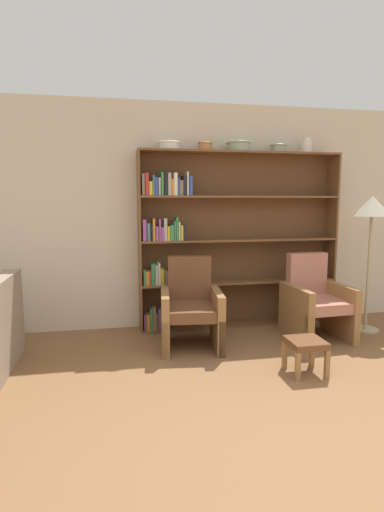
# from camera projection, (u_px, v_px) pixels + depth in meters

# --- Properties ---
(ground_plane) EXTENTS (24.00, 24.00, 0.00)m
(ground_plane) POSITION_uv_depth(u_px,v_px,m) (328.00, 457.00, 2.46)
(ground_plane) COLOR brown
(wall_back) EXTENTS (12.00, 0.06, 2.75)m
(wall_back) POSITION_uv_depth(u_px,v_px,m) (216.00, 216.00, 5.06)
(wall_back) COLOR beige
(wall_back) RESTS_ON ground
(bookshelf) EXTENTS (2.50, 0.30, 2.16)m
(bookshelf) POSITION_uv_depth(u_px,v_px,m) (223.00, 239.00, 4.95)
(bookshelf) COLOR brown
(bookshelf) RESTS_ON ground
(bowl_slate) EXTENTS (0.27, 0.27, 0.09)m
(bowl_slate) POSITION_uv_depth(u_px,v_px,m) (169.00, 145.00, 4.64)
(bowl_slate) COLOR silver
(bowl_slate) RESTS_ON bookshelf
(bowl_copper) EXTENTS (0.18, 0.18, 0.10)m
(bowl_copper) POSITION_uv_depth(u_px,v_px,m) (205.00, 146.00, 4.72)
(bowl_copper) COLOR #C67547
(bowl_copper) RESTS_ON bookshelf
(bowl_sage) EXTENTS (0.30, 0.30, 0.12)m
(bowl_sage) POSITION_uv_depth(u_px,v_px,m) (239.00, 146.00, 4.80)
(bowl_sage) COLOR gray
(bowl_sage) RESTS_ON bookshelf
(bowl_brass) EXTENTS (0.21, 0.21, 0.10)m
(bowl_brass) POSITION_uv_depth(u_px,v_px,m) (279.00, 148.00, 4.90)
(bowl_brass) COLOR gray
(bowl_brass) RESTS_ON bookshelf
(vase_tall) EXTENTS (0.13, 0.13, 0.19)m
(vase_tall) POSITION_uv_depth(u_px,v_px,m) (307.00, 146.00, 4.96)
(vase_tall) COLOR silver
(vase_tall) RESTS_ON bookshelf
(armchair_leather) EXTENTS (0.71, 0.75, 0.96)m
(armchair_leather) POSITION_uv_depth(u_px,v_px,m) (191.00, 309.00, 4.33)
(armchair_leather) COLOR olive
(armchair_leather) RESTS_ON ground
(armchair_cushioned) EXTENTS (0.68, 0.71, 0.96)m
(armchair_cushioned) POSITION_uv_depth(u_px,v_px,m) (315.00, 302.00, 4.60)
(armchair_cushioned) COLOR olive
(armchair_cushioned) RESTS_ON ground
(floor_lamp) EXTENTS (0.43, 0.43, 1.63)m
(floor_lamp) POSITION_uv_depth(u_px,v_px,m) (372.00, 213.00, 4.71)
(floor_lamp) COLOR tan
(floor_lamp) RESTS_ON ground
(footstool) EXTENTS (0.32, 0.32, 0.32)m
(footstool) POSITION_uv_depth(u_px,v_px,m) (306.00, 346.00, 3.64)
(footstool) COLOR olive
(footstool) RESTS_ON ground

